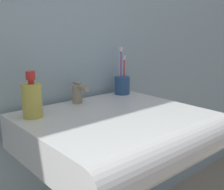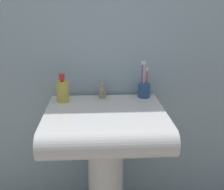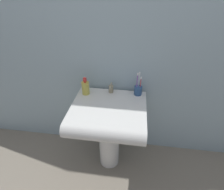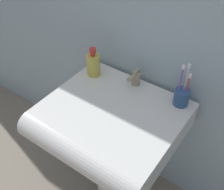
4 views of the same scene
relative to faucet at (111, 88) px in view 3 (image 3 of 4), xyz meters
The scene contains 7 objects.
ground_plane 0.81m from the faucet, 86.99° to the right, with size 6.00×6.00×0.00m, color gray.
wall_back 0.42m from the faucet, 84.03° to the left, with size 5.00×0.05×2.40m, color #9EB7C1.
sink_pedestal 0.52m from the faucet, 86.99° to the right, with size 0.20×0.20×0.61m, color white.
sink_basin 0.28m from the faucet, 87.61° to the right, with size 0.63×0.58×0.13m.
faucet is the anchor object (origin of this frame).
toothbrush_cup 0.25m from the faucet, ahead, with size 0.07×0.07×0.22m.
soap_bottle 0.23m from the faucet, 167.31° to the right, with size 0.07×0.07×0.16m.
Camera 3 is at (0.19, -1.16, 1.64)m, focal length 28.00 mm.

